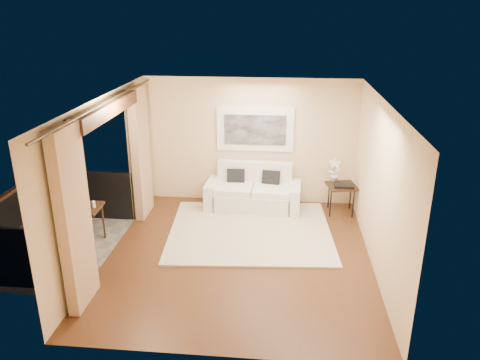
# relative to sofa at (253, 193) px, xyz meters

# --- Properties ---
(floor) EXTENTS (5.00, 5.00, 0.00)m
(floor) POSITION_rel_sofa_xyz_m (-0.11, -2.09, -0.34)
(floor) COLOR #542F18
(floor) RESTS_ON ground
(room_shell) EXTENTS (5.00, 6.40, 5.00)m
(room_shell) POSITION_rel_sofa_xyz_m (-2.24, -2.09, 2.18)
(room_shell) COLOR white
(room_shell) RESTS_ON ground
(balcony) EXTENTS (1.81, 2.60, 1.17)m
(balcony) POSITION_rel_sofa_xyz_m (-3.41, -2.09, -0.16)
(balcony) COLOR #605B56
(balcony) RESTS_ON ground
(curtains) EXTENTS (0.16, 4.80, 2.64)m
(curtains) POSITION_rel_sofa_xyz_m (-2.22, -2.09, 1.00)
(curtains) COLOR tan
(curtains) RESTS_ON ground
(artwork) EXTENTS (1.62, 0.07, 0.92)m
(artwork) POSITION_rel_sofa_xyz_m (-0.00, 0.37, 1.28)
(artwork) COLOR white
(artwork) RESTS_ON room_shell
(rug) EXTENTS (3.23, 2.87, 0.04)m
(rug) POSITION_rel_sofa_xyz_m (0.02, -1.17, -0.32)
(rug) COLOR beige
(rug) RESTS_ON floor
(sofa) EXTENTS (2.01, 0.93, 0.95)m
(sofa) POSITION_rel_sofa_xyz_m (0.00, 0.00, 0.00)
(sofa) COLOR white
(sofa) RESTS_ON floor
(side_table) EXTENTS (0.67, 0.67, 0.62)m
(side_table) POSITION_rel_sofa_xyz_m (1.82, -0.09, 0.22)
(side_table) COLOR #331C11
(side_table) RESTS_ON floor
(tray) EXTENTS (0.38, 0.28, 0.05)m
(tray) POSITION_rel_sofa_xyz_m (1.85, -0.18, 0.31)
(tray) COLOR black
(tray) RESTS_ON side_table
(orchid) EXTENTS (0.30, 0.23, 0.52)m
(orchid) POSITION_rel_sofa_xyz_m (1.68, 0.08, 0.54)
(orchid) COLOR white
(orchid) RESTS_ON side_table
(bistro_table) EXTENTS (0.64, 0.64, 0.72)m
(bistro_table) POSITION_rel_sofa_xyz_m (-2.90, -1.92, 0.30)
(bistro_table) COLOR #331C11
(bistro_table) RESTS_ON balcony
(balcony_chair_far) EXTENTS (0.39, 0.39, 0.88)m
(balcony_chair_far) POSITION_rel_sofa_xyz_m (-3.45, -1.18, 0.17)
(balcony_chair_far) COLOR #331C11
(balcony_chair_far) RESTS_ON balcony
(balcony_chair_near) EXTENTS (0.50, 0.50, 1.03)m
(balcony_chair_near) POSITION_rel_sofa_xyz_m (-3.65, -2.30, 0.26)
(balcony_chair_near) COLOR #331C11
(balcony_chair_near) RESTS_ON balcony
(ice_bucket) EXTENTS (0.18, 0.18, 0.20)m
(ice_bucket) POSITION_rel_sofa_xyz_m (-3.03, -1.87, 0.49)
(ice_bucket) COLOR white
(ice_bucket) RESTS_ON bistro_table
(candle) EXTENTS (0.06, 0.06, 0.07)m
(candle) POSITION_rel_sofa_xyz_m (-2.86, -1.76, 0.42)
(candle) COLOR red
(candle) RESTS_ON bistro_table
(vase) EXTENTS (0.04, 0.04, 0.18)m
(vase) POSITION_rel_sofa_xyz_m (-2.92, -2.07, 0.48)
(vase) COLOR white
(vase) RESTS_ON bistro_table
(glass_a) EXTENTS (0.06, 0.06, 0.12)m
(glass_a) POSITION_rel_sofa_xyz_m (-2.76, -2.04, 0.45)
(glass_a) COLOR silver
(glass_a) RESTS_ON bistro_table
(glass_b) EXTENTS (0.06, 0.06, 0.12)m
(glass_b) POSITION_rel_sofa_xyz_m (-2.70, -1.91, 0.45)
(glass_b) COLOR white
(glass_b) RESTS_ON bistro_table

